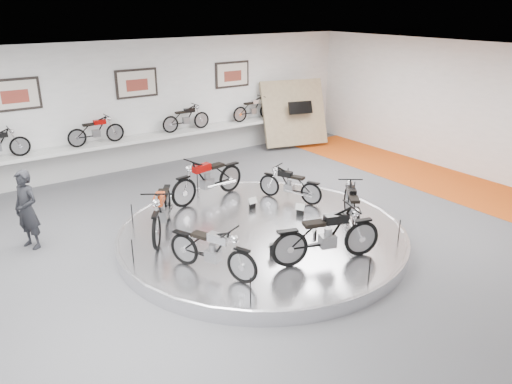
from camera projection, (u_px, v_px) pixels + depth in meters
floor at (270, 246)px, 11.03m from camera, size 16.00×16.00×0.00m
ceiling at (272, 60)px, 9.60m from camera, size 16.00×16.00×0.00m
wall_back at (138, 106)px, 15.67m from camera, size 16.00×0.00×16.00m
wall_right at (490, 113)px, 14.59m from camera, size 0.00×14.00×14.00m
orange_carpet_strip at (455, 185)px, 14.66m from camera, size 2.40×12.60×0.01m
dado_band at (142, 150)px, 16.17m from camera, size 15.68×0.04×1.10m
display_platform at (262, 235)px, 11.20m from camera, size 6.40×6.40×0.30m
platform_rim at (262, 230)px, 11.16m from camera, size 6.40×6.40×0.10m
shelf at (145, 139)px, 15.80m from camera, size 11.00×0.55×0.10m
poster_left at (15, 95)px, 13.51m from camera, size 1.35×0.06×0.88m
poster_center at (137, 83)px, 15.39m from camera, size 1.35×0.06×0.88m
poster_right at (232, 74)px, 17.26m from camera, size 1.35×0.06×0.88m
display_panel at (294, 113)px, 18.25m from camera, size 2.56×1.52×2.30m
shelf_bike_b at (96, 132)px, 14.84m from camera, size 1.22×0.43×0.73m
shelf_bike_c at (186, 120)px, 16.45m from camera, size 1.22×0.43×0.73m
shelf_bike_d at (253, 110)px, 17.90m from camera, size 1.22×0.43×0.73m
bike_a at (290, 184)px, 12.61m from camera, size 1.10×1.59×0.88m
bike_b at (208, 178)px, 12.66m from camera, size 2.01×0.99×1.13m
bike_c at (161, 209)px, 10.78m from camera, size 1.60×1.95×1.11m
bike_d at (212, 250)px, 9.17m from camera, size 1.21×1.76×0.98m
bike_e at (327, 235)px, 9.59m from camera, size 2.03×1.22×1.13m
bike_f at (352, 205)px, 11.21m from camera, size 1.44×1.67×0.97m
visitor at (27, 210)px, 10.70m from camera, size 0.66×0.76×1.76m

